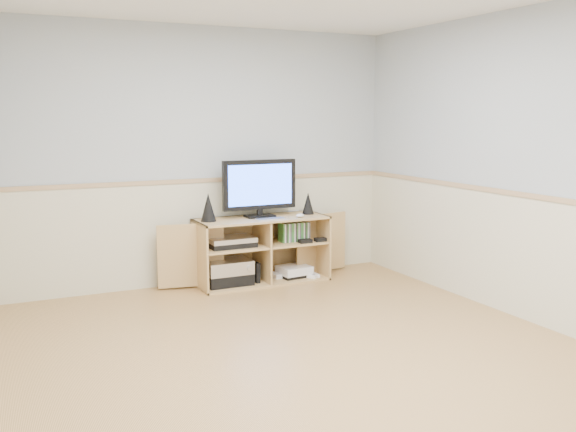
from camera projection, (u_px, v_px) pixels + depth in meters
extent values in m
cube|color=tan|center=(305.00, 358.00, 4.44)|extent=(4.00, 4.50, 0.02)
cube|color=#ABB4BA|center=(530.00, 166.00, 5.10)|extent=(0.02, 4.50, 2.50)
cube|color=#ABB4BA|center=(200.00, 157.00, 6.26)|extent=(4.00, 0.02, 2.50)
cube|color=beige|center=(202.00, 232.00, 6.36)|extent=(4.00, 0.01, 1.00)
cube|color=tan|center=(201.00, 180.00, 6.27)|extent=(4.00, 0.02, 0.04)
cube|color=tan|center=(262.00, 281.00, 6.42)|extent=(1.31, 0.49, 0.02)
cube|color=tan|center=(262.00, 219.00, 6.33)|extent=(1.31, 0.49, 0.02)
cube|color=tan|center=(200.00, 256.00, 6.10)|extent=(0.02, 0.49, 0.65)
cube|color=tan|center=(319.00, 244.00, 6.65)|extent=(0.02, 0.49, 0.65)
cube|color=tan|center=(253.00, 246.00, 6.58)|extent=(1.31, 0.02, 0.65)
cube|color=tan|center=(262.00, 250.00, 6.37)|extent=(0.02, 0.47, 0.61)
cube|color=tan|center=(231.00, 247.00, 6.23)|extent=(0.63, 0.45, 0.02)
cube|color=tan|center=(291.00, 242.00, 6.51)|extent=(0.63, 0.45, 0.02)
cube|color=tan|center=(191.00, 255.00, 6.13)|extent=(0.63, 0.13, 0.61)
cube|color=tan|center=(321.00, 243.00, 6.74)|extent=(0.63, 0.13, 0.61)
cube|color=black|center=(260.00, 216.00, 6.37)|extent=(0.29, 0.18, 0.02)
cube|color=black|center=(260.00, 212.00, 6.36)|extent=(0.05, 0.04, 0.06)
cube|color=black|center=(259.00, 185.00, 6.32)|extent=(0.76, 0.05, 0.49)
cube|color=#2F5FFA|center=(261.00, 185.00, 6.29)|extent=(0.67, 0.01, 0.40)
cone|color=black|center=(208.00, 207.00, 6.09)|extent=(0.15, 0.15, 0.27)
cone|color=black|center=(308.00, 203.00, 6.55)|extent=(0.12, 0.12, 0.22)
cube|color=silver|center=(270.00, 219.00, 6.21)|extent=(0.29, 0.12, 0.01)
ellipsoid|color=white|center=(300.00, 216.00, 6.35)|extent=(0.11, 0.10, 0.04)
cube|color=black|center=(227.00, 278.00, 6.26)|extent=(0.44, 0.33, 0.11)
cube|color=silver|center=(227.00, 266.00, 6.24)|extent=(0.44, 0.33, 0.13)
cube|color=black|center=(231.00, 244.00, 6.22)|extent=(0.44, 0.31, 0.05)
cube|color=silver|center=(231.00, 239.00, 6.21)|extent=(0.44, 0.31, 0.05)
cube|color=black|center=(256.00, 272.00, 6.32)|extent=(0.04, 0.14, 0.20)
cube|color=white|center=(281.00, 274.00, 6.54)|extent=(0.23, 0.18, 0.05)
cube|color=black|center=(294.00, 275.00, 6.55)|extent=(0.32, 0.27, 0.03)
cube|color=white|center=(294.00, 270.00, 6.54)|extent=(0.33, 0.29, 0.08)
cube|color=white|center=(315.00, 275.00, 6.56)|extent=(0.04, 0.14, 0.03)
cube|color=white|center=(306.00, 271.00, 6.70)|extent=(0.09, 0.15, 0.03)
cube|color=#3F8C3F|center=(294.00, 232.00, 6.48)|extent=(0.30, 0.14, 0.19)
cube|color=white|center=(293.00, 216.00, 6.76)|extent=(0.12, 0.03, 0.12)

